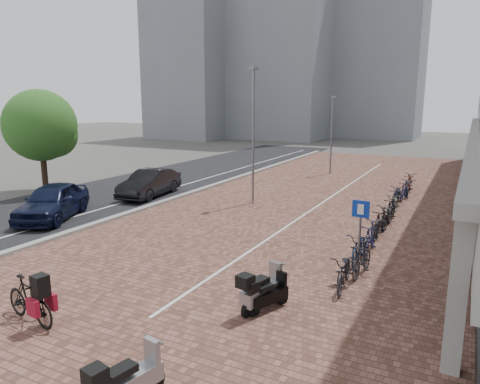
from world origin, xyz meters
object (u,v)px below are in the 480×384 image
at_px(car_dark, 150,183).
at_px(scooter_front, 262,288).
at_px(hero_bike, 29,299).
at_px(scooter_mid, 268,293).
at_px(car_navy, 52,201).
at_px(scooter_back, 129,379).
at_px(parking_sign, 360,227).

distance_m(car_dark, scooter_front, 14.68).
distance_m(hero_bike, scooter_mid, 5.74).
bearing_deg(scooter_mid, car_navy, -175.54).
bearing_deg(scooter_back, car_dark, 138.62).
height_order(scooter_mid, parking_sign, parking_sign).
bearing_deg(hero_bike, car_dark, 36.31).
xyz_separation_m(scooter_mid, parking_sign, (1.52, 3.11, 1.13)).
bearing_deg(car_dark, hero_bike, -69.94).
bearing_deg(car_dark, car_navy, -105.45).
bearing_deg(scooter_front, car_dark, 152.50).
bearing_deg(car_dark, parking_sign, -33.76).
bearing_deg(scooter_back, car_navy, 155.81).
relative_size(scooter_mid, parking_sign, 0.58).
bearing_deg(scooter_mid, parking_sign, 85.55).
height_order(scooter_back, parking_sign, parking_sign).
bearing_deg(scooter_mid, hero_bike, -124.94).
distance_m(car_navy, scooter_back, 14.10).
height_order(car_navy, scooter_back, car_navy).
bearing_deg(scooter_front, car_navy, 175.58).
height_order(car_navy, hero_bike, car_navy).
bearing_deg(scooter_back, scooter_mid, 92.47).
relative_size(scooter_front, scooter_back, 1.06).
distance_m(hero_bike, scooter_back, 4.30).
height_order(car_dark, hero_bike, car_dark).
bearing_deg(car_dark, scooter_back, -59.79).
bearing_deg(hero_bike, scooter_front, -46.55).
height_order(scooter_mid, scooter_back, scooter_back).
height_order(car_dark, scooter_front, car_dark).
distance_m(car_navy, hero_bike, 10.12).
distance_m(scooter_mid, parking_sign, 3.64).
xyz_separation_m(car_navy, scooter_front, (12.01, -3.74, -0.23)).
distance_m(car_navy, car_dark, 5.83).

